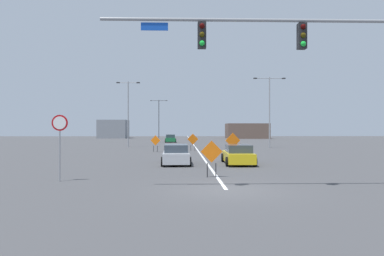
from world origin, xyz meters
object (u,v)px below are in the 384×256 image
street_lamp_near_left (159,116)px  construction_sign_median_near (193,140)px  construction_sign_left_lane (233,142)px  car_yellow_distant (238,155)px  street_lamp_near_right (128,109)px  construction_sign_right_shoulder (212,154)px  car_green_near (170,139)px  construction_sign_right_lane (155,141)px  traffic_signal_assembly (303,54)px  street_lamp_far_right (269,106)px  car_silver_far (176,155)px  stop_sign (60,135)px

street_lamp_near_left → construction_sign_median_near: (7.23, -52.45, -4.60)m
construction_sign_left_lane → car_yellow_distant: size_ratio=0.47×
street_lamp_near_right → car_yellow_distant: size_ratio=1.94×
car_yellow_distant → construction_sign_left_lane: bearing=85.2°
car_yellow_distant → construction_sign_right_shoulder: bearing=-109.9°
car_green_near → construction_sign_left_lane: bearing=-79.1°
street_lamp_near_right → street_lamp_near_left: bearing=88.4°
construction_sign_right_lane → car_yellow_distant: 15.13m
traffic_signal_assembly → street_lamp_far_right: street_lamp_far_right is taller
construction_sign_left_lane → construction_sign_right_shoulder: 13.04m
street_lamp_far_right → street_lamp_near_right: bearing=171.7°
street_lamp_near_right → construction_sign_median_near: (8.50, -8.32, -3.95)m
construction_sign_median_near → car_silver_far: construction_sign_median_near is taller
traffic_signal_assembly → construction_sign_median_near: bearing=98.4°
construction_sign_left_lane → street_lamp_near_right: bearing=124.0°
construction_sign_median_near → car_silver_far: size_ratio=0.45×
street_lamp_near_left → street_lamp_far_right: bearing=-69.7°
car_yellow_distant → car_green_near: car_green_near is taller
street_lamp_near_left → car_yellow_distant: (9.95, -67.53, -5.15)m
stop_sign → construction_sign_left_lane: stop_sign is taller
stop_sign → construction_sign_left_lane: bearing=53.7°
traffic_signal_assembly → stop_sign: traffic_signal_assembly is taller
construction_sign_left_lane → car_silver_far: bearing=-129.5°
street_lamp_near_left → car_green_near: bearing=-81.9°
car_yellow_distant → construction_sign_right_lane: bearing=116.7°
construction_sign_left_lane → street_lamp_near_left: bearing=99.6°
construction_sign_median_near → car_silver_far: 15.04m
street_lamp_near_right → car_yellow_distant: street_lamp_near_right is taller
traffic_signal_assembly → car_silver_far: (-5.39, 10.57, -4.89)m
construction_sign_left_lane → construction_sign_right_lane: bearing=134.3°
street_lamp_near_left → traffic_signal_assembly: bearing=-82.0°
street_lamp_near_left → construction_sign_left_lane: street_lamp_near_left is taller
street_lamp_near_left → construction_sign_right_lane: 54.31m
construction_sign_median_near → car_yellow_distant: size_ratio=0.42×
street_lamp_far_right → construction_sign_median_near: (-10.06, -5.62, -4.17)m
stop_sign → street_lamp_far_right: (17.07, 28.57, 3.18)m
street_lamp_far_right → car_yellow_distant: bearing=-109.5°
construction_sign_right_shoulder → car_green_near: size_ratio=0.46×
stop_sign → car_silver_far: 9.76m
street_lamp_near_right → construction_sign_left_lane: street_lamp_near_right is taller
street_lamp_near_right → construction_sign_right_lane: size_ratio=5.00×
street_lamp_near_right → car_silver_far: (6.86, -23.27, -4.50)m
stop_sign → construction_sign_right_shoulder: bearing=9.3°
street_lamp_near_left → construction_sign_right_shoulder: (7.53, -74.21, -4.61)m
stop_sign → construction_sign_right_shoulder: size_ratio=1.67×
street_lamp_far_right → construction_sign_left_lane: 16.68m
street_lamp_near_left → stop_sign: bearing=-89.8°
street_lamp_near_left → construction_sign_median_near: street_lamp_near_left is taller
street_lamp_near_right → car_green_near: bearing=72.8°
street_lamp_near_left → car_green_near: street_lamp_near_left is taller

